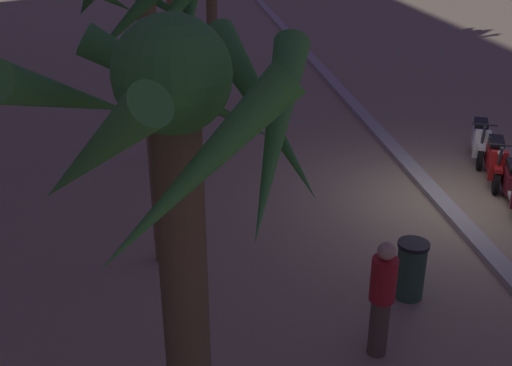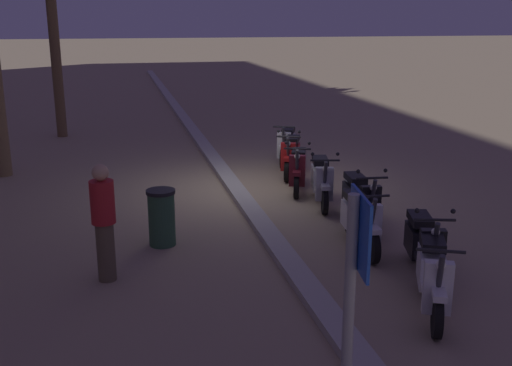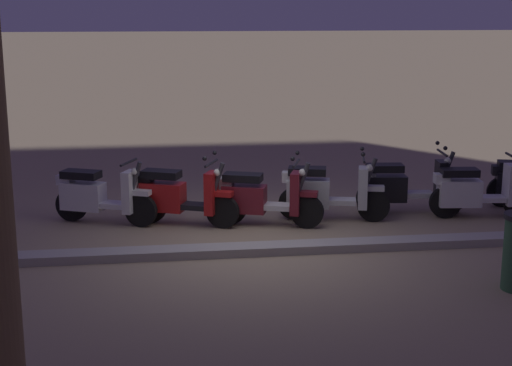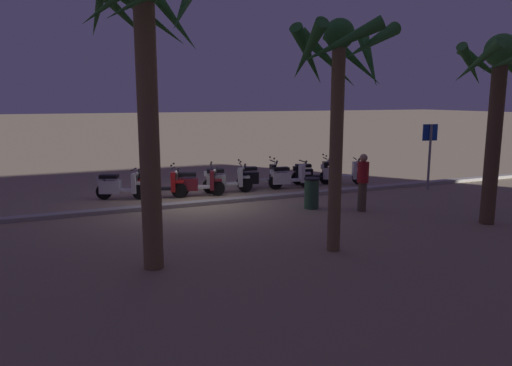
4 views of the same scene
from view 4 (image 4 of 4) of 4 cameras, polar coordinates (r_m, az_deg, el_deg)
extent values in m
plane|color=#9E896B|center=(15.48, -6.89, -2.40)|extent=(200.00, 200.00, 0.00)
cube|color=#ADA89E|center=(15.23, -6.63, -2.38)|extent=(60.00, 0.36, 0.12)
cylinder|color=black|center=(19.10, 12.16, 0.61)|extent=(0.52, 0.30, 0.52)
cylinder|color=black|center=(18.90, 8.33, 0.63)|extent=(0.52, 0.30, 0.52)
cube|color=white|center=(18.99, 10.41, 0.80)|extent=(0.66, 0.50, 0.08)
cube|color=white|center=(18.90, 9.01, 1.16)|extent=(0.75, 0.57, 0.44)
cube|color=black|center=(18.84, 8.98, 2.23)|extent=(0.67, 0.52, 0.12)
cube|color=white|center=(19.02, 11.66, 1.48)|extent=(0.27, 0.37, 0.66)
cube|color=white|center=(19.06, 12.20, 1.47)|extent=(0.36, 0.28, 0.08)
cylinder|color=#333338|center=(19.02, 11.92, 1.92)|extent=(0.29, 0.18, 0.69)
cylinder|color=black|center=(18.96, 11.71, 2.88)|extent=(0.27, 0.53, 0.04)
sphere|color=white|center=(19.00, 12.00, 2.46)|extent=(0.12, 0.12, 0.12)
cube|color=white|center=(18.82, 8.13, 1.94)|extent=(0.30, 0.28, 0.16)
cylinder|color=black|center=(18.97, 8.72, 0.66)|extent=(0.53, 0.24, 0.52)
cylinder|color=black|center=(18.68, 5.04, 0.59)|extent=(0.53, 0.24, 0.52)
cube|color=black|center=(18.82, 7.05, 0.81)|extent=(0.65, 0.44, 0.08)
cube|color=black|center=(18.70, 5.71, 1.05)|extent=(0.74, 0.50, 0.41)
cube|color=black|center=(18.65, 5.67, 2.06)|extent=(0.66, 0.46, 0.12)
cube|color=black|center=(18.88, 8.22, 1.52)|extent=(0.23, 0.37, 0.66)
cube|color=black|center=(18.92, 8.75, 1.53)|extent=(0.35, 0.24, 0.08)
cylinder|color=#333338|center=(18.88, 8.47, 1.97)|extent=(0.29, 0.15, 0.69)
cylinder|color=black|center=(18.81, 8.26, 2.93)|extent=(0.20, 0.55, 0.04)
sphere|color=white|center=(18.86, 8.54, 2.51)|extent=(0.12, 0.12, 0.12)
cube|color=black|center=(18.61, 4.82, 1.74)|extent=(0.29, 0.26, 0.16)
sphere|color=black|center=(19.02, 8.02, 3.38)|extent=(0.07, 0.07, 0.07)
sphere|color=black|center=(18.56, 8.39, 3.21)|extent=(0.07, 0.07, 0.07)
cylinder|color=black|center=(18.07, 6.00, 0.25)|extent=(0.53, 0.15, 0.52)
cylinder|color=black|center=(17.63, 2.34, 0.06)|extent=(0.53, 0.15, 0.52)
cube|color=white|center=(17.85, 4.34, 0.35)|extent=(0.63, 0.34, 0.08)
cube|color=white|center=(17.68, 3.02, 0.60)|extent=(0.71, 0.39, 0.43)
cube|color=black|center=(17.62, 2.97, 1.69)|extent=(0.63, 0.36, 0.12)
cube|color=white|center=(17.95, 5.48, 1.14)|extent=(0.17, 0.35, 0.66)
cube|color=white|center=(18.02, 6.01, 1.16)|extent=(0.33, 0.19, 0.08)
cylinder|color=#333338|center=(17.96, 5.73, 1.62)|extent=(0.29, 0.10, 0.69)
cylinder|color=black|center=(17.88, 5.51, 2.62)|extent=(0.10, 0.56, 0.04)
sphere|color=white|center=(17.94, 5.80, 2.19)|extent=(0.12, 0.12, 0.12)
cube|color=white|center=(17.54, 2.10, 1.33)|extent=(0.26, 0.22, 0.16)
cylinder|color=black|center=(18.00, 2.52, 0.26)|extent=(0.53, 0.15, 0.52)
cylinder|color=black|center=(17.61, -1.54, 0.05)|extent=(0.53, 0.15, 0.52)
cube|color=silver|center=(17.80, 0.66, 0.35)|extent=(0.63, 0.34, 0.08)
cube|color=black|center=(17.64, -0.85, 0.61)|extent=(0.71, 0.39, 0.43)
cube|color=black|center=(17.58, -0.92, 1.72)|extent=(0.63, 0.36, 0.12)
cube|color=black|center=(17.89, 1.98, 1.15)|extent=(0.17, 0.35, 0.66)
cube|color=black|center=(17.95, 2.52, 1.17)|extent=(0.33, 0.19, 0.08)
cylinder|color=#333338|center=(17.90, 2.22, 1.63)|extent=(0.29, 0.10, 0.69)
cylinder|color=black|center=(17.83, 1.99, 2.64)|extent=(0.10, 0.56, 0.04)
sphere|color=white|center=(17.88, 2.29, 2.21)|extent=(0.12, 0.12, 0.12)
cube|color=silver|center=(17.52, -1.80, 1.36)|extent=(0.26, 0.22, 0.16)
sphere|color=black|center=(18.03, 1.68, 3.11)|extent=(0.07, 0.07, 0.07)
sphere|color=black|center=(17.58, 2.19, 2.93)|extent=(0.07, 0.07, 0.07)
cylinder|color=black|center=(17.11, -1.29, -0.25)|extent=(0.53, 0.22, 0.52)
cylinder|color=black|center=(16.98, -5.53, -0.37)|extent=(0.53, 0.22, 0.52)
cube|color=silver|center=(17.03, -3.23, -0.10)|extent=(0.65, 0.41, 0.08)
cube|color=silver|center=(16.97, -4.80, 0.26)|extent=(0.74, 0.47, 0.45)
cube|color=black|center=(16.91, -4.88, 1.46)|extent=(0.65, 0.43, 0.12)
cube|color=silver|center=(17.04, -1.89, 0.70)|extent=(0.22, 0.36, 0.66)
cube|color=silver|center=(17.06, -1.29, 0.71)|extent=(0.35, 0.23, 0.08)
cylinder|color=#333338|center=(17.02, -1.63, 1.20)|extent=(0.29, 0.13, 0.69)
cylinder|color=black|center=(16.97, -1.90, 2.26)|extent=(0.17, 0.55, 0.04)
sphere|color=white|center=(17.00, -1.56, 1.80)|extent=(0.12, 0.12, 0.12)
cube|color=silver|center=(16.90, -5.82, 1.10)|extent=(0.28, 0.25, 0.16)
sphere|color=black|center=(17.18, -2.07, 2.76)|extent=(0.07, 0.07, 0.07)
sphere|color=black|center=(16.71, -1.86, 2.56)|extent=(0.07, 0.07, 0.07)
cylinder|color=black|center=(16.52, -4.63, -0.65)|extent=(0.52, 0.27, 0.52)
cylinder|color=black|center=(16.59, -8.85, -0.69)|extent=(0.52, 0.27, 0.52)
cube|color=silver|center=(16.53, -6.58, -0.46)|extent=(0.66, 0.46, 0.08)
cube|color=maroon|center=(16.54, -8.11, -0.14)|extent=(0.75, 0.53, 0.43)
cube|color=black|center=(16.49, -8.21, 1.03)|extent=(0.67, 0.48, 0.12)
cube|color=maroon|center=(16.48, -5.27, 0.34)|extent=(0.24, 0.37, 0.66)
cube|color=maroon|center=(16.47, -4.65, 0.34)|extent=(0.35, 0.26, 0.08)
cylinder|color=#333338|center=(16.45, -5.00, 0.86)|extent=(0.29, 0.16, 0.69)
cylinder|color=black|center=(16.40, -5.30, 1.96)|extent=(0.22, 0.54, 0.04)
sphere|color=white|center=(16.42, -4.94, 1.48)|extent=(0.12, 0.12, 0.12)
cube|color=silver|center=(16.53, -9.17, 0.67)|extent=(0.29, 0.27, 0.16)
sphere|color=black|center=(16.63, -5.35, 2.48)|extent=(0.07, 0.07, 0.07)
sphere|color=black|center=(16.15, -5.40, 2.26)|extent=(0.07, 0.07, 0.07)
cylinder|color=black|center=(16.34, -9.16, -0.87)|extent=(0.52, 0.29, 0.52)
cylinder|color=black|center=(16.57, -13.29, -0.86)|extent=(0.52, 0.29, 0.52)
cube|color=black|center=(16.42, -11.07, -0.66)|extent=(0.66, 0.49, 0.08)
cube|color=red|center=(16.49, -12.57, -0.24)|extent=(0.75, 0.56, 0.45)
cube|color=black|center=(16.43, -12.69, 0.99)|extent=(0.67, 0.51, 0.12)
cube|color=red|center=(16.31, -9.81, 0.13)|extent=(0.26, 0.37, 0.66)
cube|color=red|center=(16.28, -9.19, 0.13)|extent=(0.36, 0.27, 0.08)
cylinder|color=#333338|center=(16.28, -9.55, 0.65)|extent=(0.29, 0.17, 0.69)
cylinder|color=black|center=(16.24, -9.86, 1.77)|extent=(0.25, 0.53, 0.04)
sphere|color=white|center=(16.24, -9.50, 1.28)|extent=(0.12, 0.12, 0.12)
cube|color=black|center=(16.51, -13.62, 0.65)|extent=(0.30, 0.28, 0.16)
sphere|color=black|center=(16.46, -9.80, 2.30)|extent=(0.07, 0.07, 0.07)
sphere|color=black|center=(15.99, -10.09, 2.07)|extent=(0.07, 0.07, 0.07)
cylinder|color=black|center=(16.33, -13.66, -1.03)|extent=(0.52, 0.30, 0.52)
cylinder|color=black|center=(16.67, -17.70, -1.00)|extent=(0.52, 0.30, 0.52)
cube|color=white|center=(16.46, -15.55, -0.81)|extent=(0.66, 0.49, 0.08)
cube|color=white|center=(16.57, -17.01, -0.44)|extent=(0.75, 0.56, 0.44)
cube|color=black|center=(16.52, -17.14, 0.75)|extent=(0.67, 0.51, 0.12)
cube|color=white|center=(16.32, -14.32, -0.03)|extent=(0.26, 0.37, 0.66)
cube|color=white|center=(16.28, -13.70, -0.03)|extent=(0.36, 0.27, 0.08)
cylinder|color=#333338|center=(16.28, -14.07, 0.49)|extent=(0.29, 0.18, 0.69)
cylinder|color=black|center=(16.25, -14.39, 1.60)|extent=(0.26, 0.53, 0.04)
sphere|color=white|center=(16.25, -14.02, 1.12)|extent=(0.12, 0.12, 0.12)
cube|color=white|center=(16.62, -18.04, 0.41)|extent=(0.30, 0.28, 0.16)
cylinder|color=#939399|center=(18.65, 20.00, 2.92)|extent=(0.09, 0.09, 2.40)
cube|color=#1947B7|center=(18.61, 20.07, 5.70)|extent=(0.60, 0.12, 0.60)
cube|color=white|center=(18.62, 20.05, 5.70)|extent=(0.33, 0.06, 0.33)
cylinder|color=olive|center=(10.37, 9.55, 4.35)|extent=(0.29, 0.29, 4.63)
sphere|color=#337A33|center=(10.40, 9.93, 17.14)|extent=(0.63, 0.63, 0.63)
cone|color=#337A33|center=(10.06, 6.13, 15.24)|extent=(0.44, 1.60, 1.21)
cone|color=#337A33|center=(9.60, 10.00, 16.13)|extent=(1.58, 1.11, 0.99)
cone|color=#337A33|center=(9.90, 13.62, 15.99)|extent=(1.70, 0.81, 0.93)
cone|color=#337A33|center=(10.50, 13.33, 14.29)|extent=(0.77, 1.46, 1.38)
cone|color=#337A33|center=(10.93, 11.53, 14.30)|extent=(0.97, 1.44, 1.34)
cone|color=#337A33|center=(10.96, 8.62, 14.32)|extent=(1.50, 0.58, 1.36)
cone|color=#337A33|center=(10.61, 6.36, 14.69)|extent=(1.39, 1.12, 1.30)
cylinder|color=brown|center=(13.99, 26.51, 4.66)|extent=(0.38, 0.38, 4.52)
sphere|color=#3D8438|center=(14.00, 27.25, 13.90)|extent=(0.83, 0.83, 0.83)
cone|color=#3D8438|center=(13.47, 24.84, 12.87)|extent=(0.43, 1.64, 1.10)
cone|color=#3D8438|center=(14.60, 25.65, 12.37)|extent=(1.59, 0.77, 1.17)
cone|color=#3D8438|center=(14.21, 24.29, 12.59)|extent=(1.58, 0.88, 1.16)
cylinder|color=olive|center=(9.31, -12.69, 6.03)|extent=(0.39, 0.39, 5.42)
cone|color=#3D8438|center=(9.25, -18.13, 20.03)|extent=(0.48, 1.72, 1.27)
cone|color=#3D8438|center=(9.22, -8.50, 20.34)|extent=(1.07, 1.60, 1.29)
cone|color=#3D8438|center=(9.83, -10.02, 18.92)|extent=(0.96, 1.47, 1.51)
cone|color=#3D8438|center=(10.15, -12.95, 19.03)|extent=(1.66, 0.66, 1.36)
cone|color=#3D8438|center=(10.03, -16.04, 19.17)|extent=(1.61, 1.03, 1.31)
cylinder|color=brown|center=(14.57, 12.55, -1.61)|extent=(0.26, 0.26, 0.87)
cylinder|color=#B21E23|center=(14.44, 12.67, 1.27)|extent=(0.34, 0.34, 0.61)
sphere|color=tan|center=(14.39, 12.73, 2.94)|extent=(0.24, 0.24, 0.24)
cylinder|color=#2D5638|center=(14.66, 6.65, -1.31)|extent=(0.44, 0.44, 0.90)
cylinder|color=black|center=(14.57, 6.69, 0.51)|extent=(0.48, 0.48, 0.06)
camera|label=1|loc=(17.48, 36.53, 15.61)|focal=43.12mm
camera|label=2|loc=(20.43, 32.07, 9.52)|focal=42.25mm
camera|label=3|loc=(5.05, 10.61, 10.31)|focal=53.44mm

